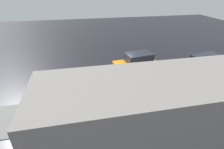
% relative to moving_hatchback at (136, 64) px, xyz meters
% --- Properties ---
extents(ground_plane, '(60.00, 60.00, 0.00)m').
position_rel_moving_hatchback_xyz_m(ground_plane, '(1.50, 0.16, -1.03)').
color(ground_plane, black).
extents(kerb_strip, '(24.00, 3.20, 0.04)m').
position_rel_moving_hatchback_xyz_m(kerb_strip, '(1.50, 4.36, -1.01)').
color(kerb_strip, slate).
rests_on(kerb_strip, ground).
extents(moving_hatchback, '(4.09, 2.20, 2.06)m').
position_rel_moving_hatchback_xyz_m(moving_hatchback, '(0.00, 0.00, 0.00)').
color(moving_hatchback, orange).
rests_on(moving_hatchback, ground).
extents(parked_sedan, '(4.59, 2.72, 1.98)m').
position_rel_moving_hatchback_xyz_m(parked_sedan, '(-5.84, 1.56, -0.03)').
color(parked_sedan, '#513319').
rests_on(parked_sedan, ground).
extents(fire_hydrant, '(0.42, 0.31, 0.80)m').
position_rel_moving_hatchback_xyz_m(fire_hydrant, '(4.78, 3.16, -0.63)').
color(fire_hydrant, gold).
rests_on(fire_hydrant, ground).
extents(pedestrian, '(0.26, 0.57, 1.22)m').
position_rel_moving_hatchback_xyz_m(pedestrian, '(5.63, 3.12, -0.34)').
color(pedestrian, '#B2262D').
rests_on(pedestrian, ground).
extents(metal_railing, '(8.55, 0.04, 1.05)m').
position_rel_moving_hatchback_xyz_m(metal_railing, '(-0.52, 5.53, -0.30)').
color(metal_railing, '#B7BABF').
rests_on(metal_railing, ground).
extents(sign_post, '(0.07, 0.44, 2.40)m').
position_rel_moving_hatchback_xyz_m(sign_post, '(6.24, 4.60, 0.55)').
color(sign_post, '#4C4C51').
rests_on(sign_post, ground).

